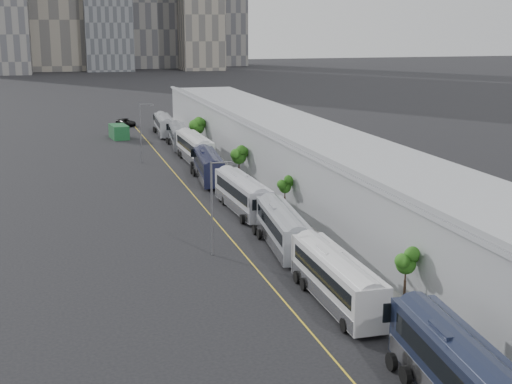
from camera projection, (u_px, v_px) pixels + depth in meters
name	position (u px, v px, depth m)	size (l,w,h in m)	color
sidewalk	(322.00, 219.00, 72.23)	(10.00, 170.00, 0.12)	gray
lane_line	(221.00, 228.00, 69.45)	(0.12, 160.00, 0.02)	gold
depot	(359.00, 184.00, 72.51)	(12.45, 160.40, 7.20)	gray
bus_1	(463.00, 383.00, 35.89)	(4.09, 13.85, 3.99)	black
bus_2	(336.00, 283.00, 50.02)	(2.83, 12.69, 3.70)	silver
bus_3	(282.00, 232.00, 62.76)	(3.67, 12.48, 3.59)	gray
bus_4	(243.00, 197.00, 75.11)	(3.08, 13.03, 3.78)	#B0B1BB
bus_5	(209.00, 169.00, 90.06)	(3.71, 12.76, 3.68)	black
bus_6	(195.00, 150.00, 102.48)	(3.08, 13.92, 4.06)	silver
bus_7	(179.00, 138.00, 114.97)	(3.67, 12.57, 3.62)	slate
bus_8	(164.00, 127.00, 127.84)	(3.18, 12.51, 3.62)	#9A9DA3
tree_1	(406.00, 262.00, 48.83)	(1.42, 1.42, 4.19)	black
tree_2	(285.00, 186.00, 74.07)	(1.31, 1.31, 3.69)	black
tree_3	(239.00, 155.00, 90.72)	(1.92, 1.92, 4.17)	black
tree_4	(197.00, 125.00, 115.00)	(2.42, 2.42, 4.78)	black
street_lamp_near	(214.00, 201.00, 60.20)	(2.04, 0.22, 8.15)	#59595E
street_lamp_far	(142.00, 129.00, 101.35)	(2.04, 0.22, 8.45)	#59595E
shipping_container	(119.00, 132.00, 123.95)	(2.65, 5.43, 2.39)	#164925
suv	(126.00, 122.00, 139.79)	(2.34, 5.07, 1.41)	black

